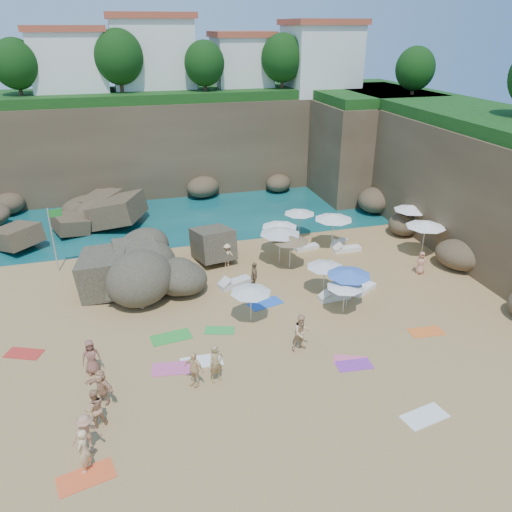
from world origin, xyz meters
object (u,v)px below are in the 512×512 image
object	(u,v)px
flag_pole	(54,232)
person_stand_1	(95,408)
lounger_0	(235,283)
rock_outcrop	(168,278)
person_stand_2	(227,255)
person_stand_4	(421,263)
person_stand_5	(121,264)
parasol_1	(280,224)
person_stand_6	(83,451)
parasol_2	(300,211)
parasol_0	(280,231)
person_stand_3	(254,276)

from	to	relation	value
flag_pole	person_stand_1	world-z (taller)	flag_pole
flag_pole	lounger_0	size ratio (longest dim) A/B	2.03
lounger_0	rock_outcrop	bearing A→B (deg)	130.79
person_stand_2	person_stand_4	xyz separation A→B (m)	(11.28, -4.23, -0.07)
flag_pole	person_stand_5	distance (m)	4.50
parasol_1	rock_outcrop	bearing A→B (deg)	-167.25
parasol_1	person_stand_6	xyz separation A→B (m)	(-12.00, -15.46, -1.19)
parasol_2	lounger_0	bearing A→B (deg)	-135.53
parasol_0	person_stand_1	world-z (taller)	parasol_0
person_stand_2	flag_pole	bearing A→B (deg)	-1.85
lounger_0	person_stand_2	bearing A→B (deg)	66.56
person_stand_1	person_stand_2	distance (m)	14.59
parasol_0	person_stand_3	world-z (taller)	parasol_0
person_stand_6	person_stand_5	bearing A→B (deg)	-161.88
rock_outcrop	flag_pole	world-z (taller)	flag_pole
person_stand_3	person_stand_4	xyz separation A→B (m)	(10.41, -0.79, -0.13)
person_stand_3	person_stand_4	distance (m)	10.44
lounger_0	parasol_1	bearing A→B (deg)	22.17
parasol_0	person_stand_4	size ratio (longest dim) A/B	1.79
parasol_0	parasol_1	bearing A→B (deg)	72.91
parasol_0	person_stand_2	xyz separation A→B (m)	(-3.35, 0.53, -1.46)
person_stand_5	rock_outcrop	bearing A→B (deg)	-54.36
person_stand_1	person_stand_2	size ratio (longest dim) A/B	1.04
flag_pole	person_stand_4	size ratio (longest dim) A/B	2.86
flag_pole	person_stand_1	size ratio (longest dim) A/B	2.52
lounger_0	parasol_0	bearing A→B (deg)	10.78
parasol_0	person_stand_1	size ratio (longest dim) A/B	1.57
parasol_0	flag_pole	bearing A→B (deg)	168.94
person_stand_1	person_stand_4	distance (m)	20.75
parasol_1	flag_pole	bearing A→B (deg)	175.58
parasol_0	person_stand_2	world-z (taller)	parasol_0
parasol_0	lounger_0	distance (m)	4.58
person_stand_4	person_stand_5	bearing A→B (deg)	-158.73
person_stand_1	person_stand_5	xyz separation A→B (m)	(1.36, 12.61, 0.02)
flag_pole	person_stand_4	bearing A→B (deg)	-16.46
parasol_1	person_stand_5	distance (m)	10.41
rock_outcrop	person_stand_5	bearing A→B (deg)	159.03
parasol_2	person_stand_4	distance (m)	9.30
rock_outcrop	person_stand_1	xyz separation A→B (m)	(-4.00, -11.60, 0.83)
flag_pole	parasol_1	xyz separation A→B (m)	(14.01, -1.08, -0.59)
person_stand_4	person_stand_6	xyz separation A→B (m)	(-19.45, -10.20, 0.15)
rock_outcrop	person_stand_6	xyz separation A→B (m)	(-4.33, -13.72, 0.88)
person_stand_1	person_stand_3	size ratio (longest dim) A/B	0.97
person_stand_3	person_stand_2	bearing A→B (deg)	22.15
parasol_1	person_stand_4	world-z (taller)	parasol_1
person_stand_4	person_stand_6	world-z (taller)	person_stand_6
parasol_2	person_stand_3	size ratio (longest dim) A/B	1.30
parasol_1	person_stand_5	size ratio (longest dim) A/B	1.41
person_stand_5	parasol_0	bearing A→B (deg)	-38.25
person_stand_3	person_stand_6	distance (m)	14.23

